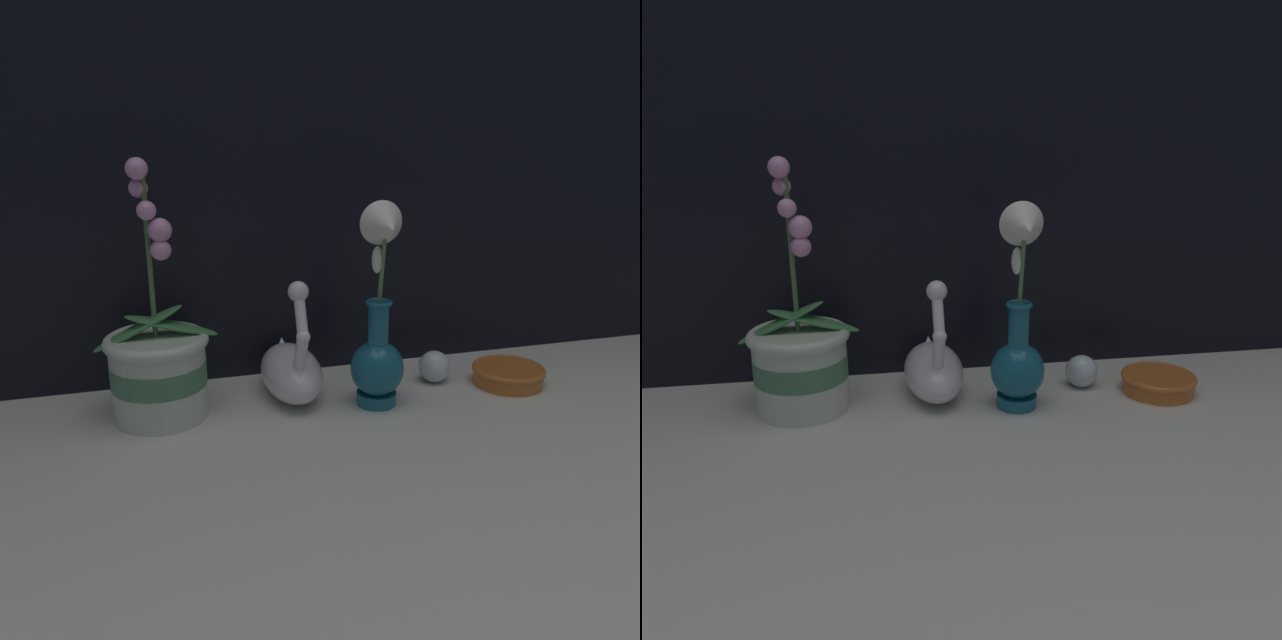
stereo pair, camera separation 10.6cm
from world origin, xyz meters
TOP-DOWN VIEW (x-y plane):
  - ground_plane at (0.00, 0.00)m, footprint 2.80×2.80m
  - window_backdrop at (0.00, 0.27)m, footprint 2.80×0.03m
  - orchid_potted_plant at (-0.31, 0.12)m, footprint 0.20×0.17m
  - swan_figurine at (-0.08, 0.14)m, footprint 0.10×0.21m
  - blue_vase at (0.05, 0.07)m, footprint 0.09×0.10m
  - glass_sphere at (0.19, 0.13)m, footprint 0.06×0.06m
  - amber_dish at (0.32, 0.09)m, footprint 0.13×0.13m

SIDE VIEW (x-z plane):
  - ground_plane at x=0.00m, z-range 0.00..0.00m
  - amber_dish at x=0.32m, z-range 0.00..0.04m
  - glass_sphere at x=0.19m, z-range 0.00..0.06m
  - swan_figurine at x=-0.08m, z-range -0.06..0.16m
  - orchid_potted_plant at x=-0.31m, z-range -0.12..0.30m
  - blue_vase at x=0.05m, z-range -0.05..0.30m
  - window_backdrop at x=0.00m, z-range 0.00..1.20m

